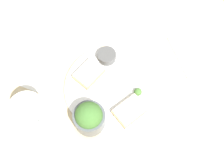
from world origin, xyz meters
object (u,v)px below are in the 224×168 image
Objects in this scene: cheese_toast_far at (89,73)px; wine_glass at (31,114)px; fork at (178,57)px; napkin at (34,68)px; salad_bowl at (89,117)px; cheese_toast_near at (130,111)px; sauce_ramekin at (107,56)px.

wine_glass is at bearing -25.08° from cheese_toast_far.
wine_glass reaches higher than fork.
cheese_toast_far is at bearing 96.71° from napkin.
cheese_toast_far is 0.19m from napkin.
cheese_toast_far is 0.65× the size of napkin.
salad_bowl is at bearing -35.76° from fork.
wine_glass is (0.19, -0.09, 0.09)m from cheese_toast_far.
cheese_toast_near is 0.68× the size of wine_glass.
cheese_toast_far is 0.30m from fork.
sauce_ramekin is 0.56× the size of cheese_toast_far.
cheese_toast_near is 0.69× the size of napkin.
salad_bowl is 0.27m from napkin.
cheese_toast_near is 0.29m from wine_glass.
napkin is at bearing -83.29° from cheese_toast_far.
fork is at bearing 119.69° from cheese_toast_far.
salad_bowl is at bearing 62.30° from napkin.
napkin is at bearing -151.75° from wine_glass.
wine_glass is 1.02× the size of napkin.
fork is at bearing 155.24° from cheese_toast_near.
wine_glass reaches higher than cheese_toast_near.
napkin is (-0.12, -0.24, -0.06)m from salad_bowl.
cheese_toast_far is (-0.08, -0.16, 0.00)m from cheese_toast_near.
napkin is (-0.17, -0.09, -0.11)m from wine_glass.
cheese_toast_near is 0.18m from cheese_toast_far.
cheese_toast_far is at bearing 154.92° from wine_glass.
sauce_ramekin is at bearing -176.37° from salad_bowl.
salad_bowl is at bearing 109.24° from wine_glass.
wine_glass is (0.27, -0.13, 0.09)m from sauce_ramekin.
sauce_ramekin is at bearing -143.26° from cheese_toast_near.
cheese_toast_near is at bearing 36.74° from sauce_ramekin.
salad_bowl is 0.61× the size of napkin.
wine_glass reaches higher than napkin.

